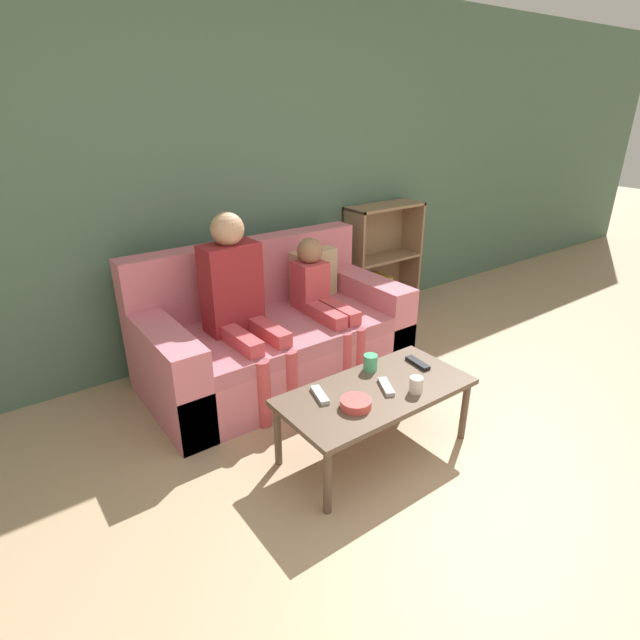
# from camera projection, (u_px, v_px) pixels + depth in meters

# --- Properties ---
(ground_plane) EXTENTS (22.00, 22.00, 0.00)m
(ground_plane) POSITION_uv_depth(u_px,v_px,m) (536.00, 562.00, 2.13)
(ground_plane) COLOR tan
(wall_back) EXTENTS (12.00, 0.06, 2.60)m
(wall_back) POSITION_uv_depth(u_px,v_px,m) (230.00, 178.00, 3.56)
(wall_back) COLOR #4C6B56
(wall_back) RESTS_ON ground_plane
(couch) EXTENTS (1.79, 0.92, 0.92)m
(couch) POSITION_uv_depth(u_px,v_px,m) (274.00, 336.00, 3.49)
(couch) COLOR #D1707F
(couch) RESTS_ON ground_plane
(bookshelf) EXTENTS (0.72, 0.28, 0.99)m
(bookshelf) POSITION_uv_depth(u_px,v_px,m) (376.00, 271.00, 4.54)
(bookshelf) COLOR #8E7051
(bookshelf) RESTS_ON ground_plane
(coffee_table) EXTENTS (1.06, 0.52, 0.40)m
(coffee_table) POSITION_uv_depth(u_px,v_px,m) (376.00, 396.00, 2.67)
(coffee_table) COLOR brown
(coffee_table) RESTS_ON ground_plane
(person_adult) EXTENTS (0.37, 0.64, 1.20)m
(person_adult) POSITION_uv_depth(u_px,v_px,m) (239.00, 296.00, 3.11)
(person_adult) COLOR #C6474C
(person_adult) RESTS_ON ground_plane
(person_child) EXTENTS (0.22, 0.64, 0.95)m
(person_child) POSITION_uv_depth(u_px,v_px,m) (323.00, 300.00, 3.45)
(person_child) COLOR #C6474C
(person_child) RESTS_ON ground_plane
(cup_near) EXTENTS (0.08, 0.08, 0.09)m
(cup_near) POSITION_uv_depth(u_px,v_px,m) (370.00, 363.00, 2.83)
(cup_near) COLOR #4CB77A
(cup_near) RESTS_ON coffee_table
(cup_far) EXTENTS (0.07, 0.07, 0.09)m
(cup_far) POSITION_uv_depth(u_px,v_px,m) (416.00, 385.00, 2.61)
(cup_far) COLOR silver
(cup_far) RESTS_ON coffee_table
(tv_remote_0) EXTENTS (0.12, 0.17, 0.02)m
(tv_remote_0) POSITION_uv_depth(u_px,v_px,m) (386.00, 387.00, 2.66)
(tv_remote_0) COLOR #B7B7BC
(tv_remote_0) RESTS_ON coffee_table
(tv_remote_1) EXTENTS (0.09, 0.18, 0.02)m
(tv_remote_1) POSITION_uv_depth(u_px,v_px,m) (320.00, 395.00, 2.59)
(tv_remote_1) COLOR #B7B7BC
(tv_remote_1) RESTS_ON coffee_table
(tv_remote_2) EXTENTS (0.07, 0.17, 0.02)m
(tv_remote_2) POSITION_uv_depth(u_px,v_px,m) (418.00, 363.00, 2.90)
(tv_remote_2) COLOR black
(tv_remote_2) RESTS_ON coffee_table
(snack_bowl) EXTENTS (0.16, 0.16, 0.05)m
(snack_bowl) POSITION_uv_depth(u_px,v_px,m) (356.00, 403.00, 2.49)
(snack_bowl) COLOR #DB4C47
(snack_bowl) RESTS_ON coffee_table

